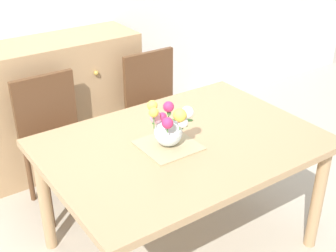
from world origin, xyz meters
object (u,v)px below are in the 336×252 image
at_px(dining_table, 182,155).
at_px(dresser, 49,107).
at_px(chair_left, 55,134).
at_px(chair_right, 157,104).
at_px(flower_vase, 169,126).

distance_m(dining_table, dresser, 1.37).
relative_size(chair_left, dresser, 0.64).
xyz_separation_m(dining_table, chair_right, (0.41, 0.87, -0.14)).
xyz_separation_m(dresser, flower_vase, (0.17, -1.34, 0.37)).
relative_size(dining_table, chair_left, 1.66).
bearing_deg(dining_table, dresser, 101.35).
xyz_separation_m(chair_left, flower_vase, (0.31, -0.88, 0.35)).
distance_m(chair_left, dresser, 0.48).
relative_size(dining_table, flower_vase, 5.62).
bearing_deg(chair_right, dining_table, 64.90).
bearing_deg(chair_left, dining_table, 115.10).
distance_m(chair_right, dresser, 0.82).
xyz_separation_m(chair_right, dresser, (-0.67, 0.46, -0.02)).
bearing_deg(chair_left, chair_right, -180.00).
xyz_separation_m(dining_table, dresser, (-0.27, 1.33, -0.16)).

